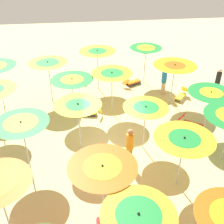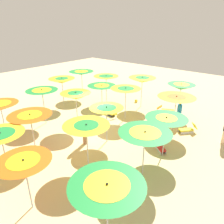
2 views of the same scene
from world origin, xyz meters
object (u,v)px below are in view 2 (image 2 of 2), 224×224
Objects in this scene: beach_umbrella_1 at (145,136)px; beach_umbrella_10 at (1,137)px; beach_umbrella_2 at (166,121)px; beach_umbrella_12 at (76,96)px; beach_umbrella_3 at (176,99)px; beach_umbrella_7 at (107,110)px; beach_umbrella_5 at (24,165)px; beachgoer_1 at (84,129)px; beach_umbrella_17 at (42,92)px; lounger_1 at (187,129)px; beach_umbrella_0 at (107,189)px; lounger_4 at (159,146)px; beach_umbrella_16 at (0,107)px; lounger_0 at (166,110)px; beach_umbrella_9 at (142,80)px; beach_umbrella_6 at (86,128)px; beach_umbrella_8 at (126,91)px; beachgoer_2 at (179,113)px; beach_umbrella_19 at (81,73)px; beach_umbrella_14 at (106,78)px; lounger_3 at (20,156)px; beach_umbrella_18 at (62,81)px; beach_umbrella_13 at (102,88)px; beach_ball at (136,101)px; lounger_2 at (111,113)px; beach_umbrella_4 at (181,87)px; beach_umbrella_11 at (30,118)px.

beach_umbrella_1 is 6.06m from beach_umbrella_10.
beach_umbrella_2 is (-2.00, -0.02, -0.03)m from beach_umbrella_1.
beach_umbrella_3 is at bearing 123.86° from beach_umbrella_12.
beach_umbrella_3 is 1.09× the size of beach_umbrella_7.
beach_umbrella_5 is 1.23× the size of beachgoer_1.
beach_umbrella_17 is 9.71m from lounger_1.
beach_umbrella_0 reaches higher than lounger_4.
beach_umbrella_16 is at bearing -46.83° from beach_umbrella_3.
beach_umbrella_16 is 11.51m from lounger_0.
beach_umbrella_3 is 0.96× the size of beach_umbrella_9.
beach_umbrella_10 is at bearing 14.04° from lounger_1.
beach_umbrella_10 is at bearing 66.68° from beach_umbrella_16.
beach_umbrella_6 reaches higher than beach_umbrella_1.
beach_umbrella_8 is 3.89m from beachgoer_2.
beachgoer_2 reaches higher than lounger_4.
beach_umbrella_19 is 2.09× the size of lounger_4.
lounger_3 is at bearing 12.93° from beach_umbrella_14.
beach_umbrella_12 is 4.17m from beach_umbrella_18.
beachgoer_1 is (5.52, 6.19, -1.33)m from beach_umbrella_19.
beach_umbrella_18 is at bearing -38.07° from beach_umbrella_14.
beach_umbrella_13 is at bearing -136.55° from beach_umbrella_0.
beach_umbrella_14 reaches higher than lounger_4.
beach_umbrella_17 reaches higher than beach_ball.
beachgoer_1 is (-1.33, -1.64, -1.12)m from beach_umbrella_6.
beach_umbrella_8 is 2.28m from lounger_2.
beach_umbrella_13 is at bearing -38.62° from lounger_1.
beach_umbrella_14 is (1.69, -5.80, 0.08)m from beach_umbrella_4.
beach_umbrella_18 is (2.84, -2.23, -0.07)m from beach_umbrella_14.
beach_umbrella_11 is 1.06× the size of beach_umbrella_16.
beach_umbrella_1 is 0.99× the size of beach_umbrella_11.
beach_umbrella_1 is 8.06m from lounger_0.
beach_umbrella_19 reaches higher than beach_umbrella_16.
beach_umbrella_1 is at bearing -60.64° from lounger_3.
beach_umbrella_9 is (-6.03, -1.53, 0.26)m from beach_umbrella_7.
beach_umbrella_3 reaches higher than beach_umbrella_1.
beach_umbrella_9 is 1.02× the size of beach_umbrella_17.
lounger_4 is (3.26, 9.74, -2.07)m from beach_umbrella_19.
beach_umbrella_18 is at bearing -96.93° from beach_umbrella_2.
beach_umbrella_18 is at bearing -79.37° from beach_umbrella_3.
lounger_0 is (-10.88, -3.44, -2.01)m from beach_umbrella_0.
beach_umbrella_9 reaches higher than lounger_3.
beach_umbrella_2 is 6.01m from beach_umbrella_12.
beachgoer_1 is at bearing -16.98° from beach_umbrella_4.
lounger_4 is (-5.92, -1.37, -2.01)m from beach_umbrella_0.
beach_umbrella_9 reaches higher than beach_umbrella_11.
beach_umbrella_13 is 1.91× the size of lounger_4.
lounger_0 is 3.29m from lounger_1.
beach_umbrella_17 is (6.91, -3.34, -0.00)m from beach_umbrella_9.
lounger_4 is at bearing 74.27° from beach_umbrella_13.
lounger_1 is 0.65× the size of beachgoer_2.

